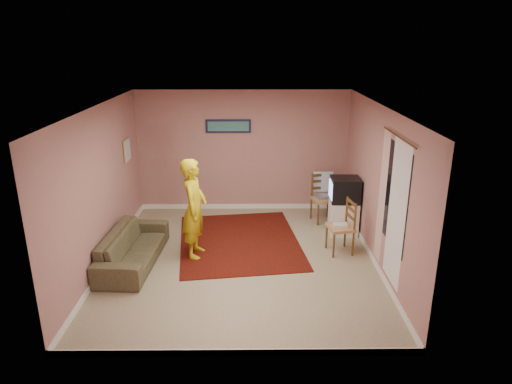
{
  "coord_description": "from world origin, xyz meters",
  "views": [
    {
      "loc": [
        0.19,
        -7.01,
        3.6
      ],
      "look_at": [
        0.26,
        0.6,
        1.02
      ],
      "focal_mm": 32.0,
      "sensor_mm": 36.0,
      "label": 1
    }
  ],
  "objects_px": {
    "chair_a": "(324,193)",
    "sofa": "(133,247)",
    "tv_cabinet": "(343,217)",
    "crt_tv": "(345,190)",
    "chair_b": "(341,221)",
    "person": "(194,208)"
  },
  "relations": [
    {
      "from": "chair_a",
      "to": "sofa",
      "type": "height_order",
      "value": "chair_a"
    },
    {
      "from": "tv_cabinet",
      "to": "chair_a",
      "type": "height_order",
      "value": "chair_a"
    },
    {
      "from": "chair_a",
      "to": "chair_b",
      "type": "height_order",
      "value": "chair_a"
    },
    {
      "from": "sofa",
      "to": "chair_a",
      "type": "bearing_deg",
      "value": -58.84
    },
    {
      "from": "chair_b",
      "to": "sofa",
      "type": "xyz_separation_m",
      "value": [
        -3.53,
        -0.38,
        -0.3
      ]
    },
    {
      "from": "tv_cabinet",
      "to": "chair_a",
      "type": "relative_size",
      "value": 1.2
    },
    {
      "from": "tv_cabinet",
      "to": "sofa",
      "type": "relative_size",
      "value": 0.34
    },
    {
      "from": "tv_cabinet",
      "to": "chair_a",
      "type": "bearing_deg",
      "value": 115.5
    },
    {
      "from": "crt_tv",
      "to": "person",
      "type": "distance_m",
      "value": 2.88
    },
    {
      "from": "chair_b",
      "to": "person",
      "type": "height_order",
      "value": "person"
    },
    {
      "from": "crt_tv",
      "to": "tv_cabinet",
      "type": "bearing_deg",
      "value": 0.0
    },
    {
      "from": "chair_a",
      "to": "sofa",
      "type": "distance_m",
      "value": 3.92
    },
    {
      "from": "chair_a",
      "to": "sofa",
      "type": "bearing_deg",
      "value": -168.24
    },
    {
      "from": "crt_tv",
      "to": "person",
      "type": "relative_size",
      "value": 0.32
    },
    {
      "from": "crt_tv",
      "to": "chair_a",
      "type": "distance_m",
      "value": 0.73
    },
    {
      "from": "chair_a",
      "to": "chair_b",
      "type": "relative_size",
      "value": 1.04
    },
    {
      "from": "crt_tv",
      "to": "chair_b",
      "type": "height_order",
      "value": "crt_tv"
    },
    {
      "from": "chair_a",
      "to": "chair_b",
      "type": "bearing_deg",
      "value": -103.05
    },
    {
      "from": "chair_a",
      "to": "sofa",
      "type": "relative_size",
      "value": 0.28
    },
    {
      "from": "chair_b",
      "to": "sofa",
      "type": "distance_m",
      "value": 3.57
    },
    {
      "from": "tv_cabinet",
      "to": "crt_tv",
      "type": "distance_m",
      "value": 0.56
    },
    {
      "from": "tv_cabinet",
      "to": "chair_a",
      "type": "xyz_separation_m",
      "value": [
        -0.29,
        0.61,
        0.27
      ]
    }
  ]
}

